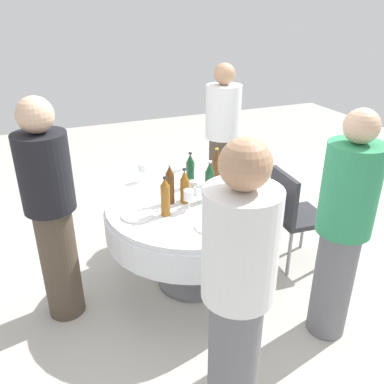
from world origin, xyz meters
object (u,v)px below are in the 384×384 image
object	(u,v)px
bottle_amber_mid	(165,197)
bottle_dark_green_east	(190,171)
bottle_dark_green_south	(209,182)
wine_glass_right	(245,177)
bottle_brown_outer	(216,167)
wine_glass_rear	(189,196)
person_outer	(343,228)
bottle_amber_rear	(253,201)
dining_table	(192,219)
bottle_amber_far	(184,187)
wine_glass_mid	(198,192)
plate_left	(138,215)
bottle_brown_right	(170,185)
person_east	(222,143)
person_far	(237,299)
wine_glass_left	(193,186)
chair_right	(292,211)
plate_near	(211,226)
person_south	(51,211)
wine_glass_outer	(143,168)

from	to	relation	value
bottle_amber_mid	bottle_dark_green_east	bearing A→B (deg)	138.28
bottle_dark_green_south	wine_glass_right	size ratio (longest dim) A/B	2.07
bottle_brown_outer	wine_glass_right	bearing A→B (deg)	35.27
wine_glass_rear	person_outer	distance (m)	1.06
bottle_amber_rear	wine_glass_right	distance (m)	0.45
dining_table	bottle_dark_green_south	distance (m)	0.33
bottle_dark_green_east	bottle_amber_far	xyz separation A→B (m)	(0.25, -0.15, -0.01)
wine_glass_mid	plate_left	world-z (taller)	wine_glass_mid
wine_glass_mid	plate_left	bearing A→B (deg)	-87.25
bottle_amber_mid	bottle_brown_right	bearing A→B (deg)	150.82
bottle_amber_rear	person_east	xyz separation A→B (m)	(-1.26, 0.37, -0.02)
wine_glass_right	person_far	size ratio (longest dim) A/B	0.09
dining_table	bottle_amber_far	bearing A→B (deg)	-109.12
wine_glass_left	person_far	xyz separation A→B (m)	(1.30, -0.32, 0.03)
wine_glass_left	person_east	xyz separation A→B (m)	(-0.83, 0.65, 0.01)
chair_right	bottle_brown_outer	bearing A→B (deg)	-116.23
bottle_brown_outer	bottle_dark_green_south	bearing A→B (deg)	-34.38
bottle_amber_rear	bottle_brown_right	xyz separation A→B (m)	(-0.42, -0.47, 0.03)
bottle_amber_mid	person_far	distance (m)	1.12
wine_glass_right	person_east	xyz separation A→B (m)	(-0.84, 0.21, -0.00)
person_east	person_outer	bearing A→B (deg)	-52.78
bottle_brown_outer	wine_glass_left	xyz separation A→B (m)	(0.20, -0.29, -0.04)
dining_table	bottle_brown_right	world-z (taller)	bottle_brown_right
plate_left	plate_near	world-z (taller)	plate_near
bottle_dark_green_south	person_far	xyz separation A→B (m)	(1.23, -0.41, -0.02)
bottle_amber_rear	plate_left	size ratio (longest dim) A/B	1.10
wine_glass_rear	bottle_amber_far	bearing A→B (deg)	173.26
bottle_brown_outer	wine_glass_rear	size ratio (longest dim) A/B	1.93
bottle_dark_green_south	bottle_brown_outer	xyz separation A→B (m)	(-0.27, 0.19, -0.01)
person_south	chair_right	bearing A→B (deg)	-91.30
bottle_brown_outer	person_south	world-z (taller)	person_south
wine_glass_outer	wine_glass_right	size ratio (longest dim) A/B	1.00
bottle_amber_rear	person_east	distance (m)	1.31
bottle_dark_green_south	wine_glass_left	world-z (taller)	bottle_dark_green_south
bottle_dark_green_south	person_east	distance (m)	1.06
wine_glass_rear	plate_left	distance (m)	0.39
bottle_amber_rear	wine_glass_mid	bearing A→B (deg)	-139.50
plate_near	bottle_amber_rear	bearing A→B (deg)	95.88
bottle_amber_rear	person_east	size ratio (longest dim) A/B	0.16
bottle_dark_green_east	chair_right	xyz separation A→B (m)	(0.34, 0.79, -0.36)
plate_near	wine_glass_rear	bearing A→B (deg)	-171.12
bottle_dark_green_east	bottle_amber_mid	xyz separation A→B (m)	(0.39, -0.34, 0.00)
bottle_dark_green_south	wine_glass_outer	size ratio (longest dim) A/B	2.07
bottle_amber_mid	wine_glass_mid	distance (m)	0.30
bottle_amber_far	bottle_brown_right	world-z (taller)	bottle_brown_right
bottle_brown_outer	bottle_amber_far	bearing A→B (deg)	-57.00
bottle_brown_outer	wine_glass_outer	bearing A→B (deg)	-115.19
dining_table	chair_right	world-z (taller)	chair_right
bottle_dark_green_south	plate_left	xyz separation A→B (m)	(0.05, -0.58, -0.14)
person_far	bottle_dark_green_east	bearing A→B (deg)	-91.24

